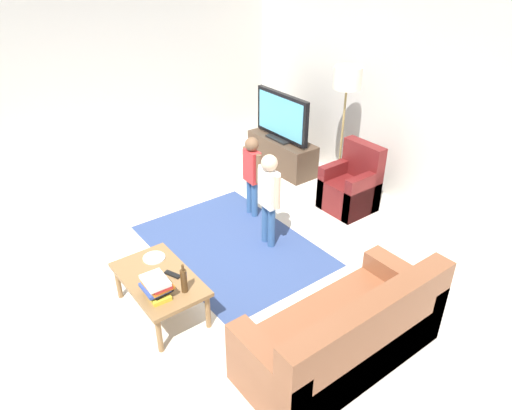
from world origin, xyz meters
name	(u,v)px	position (x,y,z in m)	size (l,w,h in m)	color
ground	(213,272)	(0.00, 0.00, 0.00)	(7.80, 7.80, 0.00)	beige
wall_back	(405,102)	(0.00, 3.00, 1.35)	(6.00, 0.12, 2.70)	silver
wall_left	(93,89)	(-3.00, 0.00, 1.35)	(0.12, 6.00, 2.70)	silver
area_rug	(232,245)	(-0.30, 0.47, 0.00)	(2.20, 1.60, 0.01)	#33477A
tv_stand	(282,154)	(-1.58, 2.30, 0.24)	(1.20, 0.44, 0.50)	#4C3828
tv	(282,117)	(-1.58, 2.28, 0.85)	(1.10, 0.28, 0.71)	black
couch	(347,338)	(1.75, 0.24, 0.29)	(0.80, 1.80, 0.86)	brown
armchair	(352,188)	(-0.08, 2.26, 0.30)	(0.60, 0.60, 0.90)	maroon
floor_lamp	(347,85)	(-0.52, 2.45, 1.54)	(0.36, 0.36, 1.78)	#262626
child_near_tv	(252,170)	(-0.74, 1.09, 0.65)	(0.36, 0.17, 1.08)	#33598C
child_center	(269,192)	(-0.07, 0.84, 0.70)	(0.39, 0.19, 1.16)	#33598C
coffee_table	(159,281)	(0.22, -0.72, 0.37)	(1.00, 0.60, 0.42)	olive
book_stack	(157,286)	(0.44, -0.84, 0.52)	(0.29, 0.24, 0.19)	yellow
bottle	(184,280)	(0.54, -0.62, 0.54)	(0.06, 0.06, 0.29)	#4C3319
tv_remote	(173,274)	(0.27, -0.60, 0.43)	(0.17, 0.05, 0.02)	black
plate	(154,258)	(-0.08, -0.62, 0.43)	(0.22, 0.22, 0.02)	white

